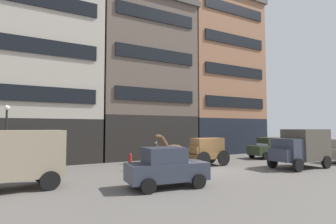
% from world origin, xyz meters
% --- Properties ---
extents(ground_plane, '(120.00, 120.00, 0.00)m').
position_xyz_m(ground_plane, '(0.00, 0.00, 0.00)').
color(ground_plane, '#605B56').
extents(building_far_left, '(8.74, 6.89, 17.36)m').
position_xyz_m(building_far_left, '(-9.19, 9.38, 8.72)').
color(building_far_left, black).
rests_on(building_far_left, ground_plane).
extents(building_center_left, '(9.31, 6.89, 14.84)m').
position_xyz_m(building_center_left, '(-0.51, 9.39, 7.46)').
color(building_center_left, black).
rests_on(building_center_left, ground_plane).
extents(building_center_right, '(9.76, 6.89, 17.29)m').
position_xyz_m(building_center_right, '(8.68, 9.38, 8.68)').
color(building_center_right, black).
rests_on(building_center_right, ground_plane).
extents(cargo_wagon, '(2.95, 1.59, 1.98)m').
position_xyz_m(cargo_wagon, '(1.12, 1.25, 1.15)').
color(cargo_wagon, brown).
rests_on(cargo_wagon, ground_plane).
extents(draft_horse, '(2.35, 0.65, 2.30)m').
position_xyz_m(draft_horse, '(-1.83, 1.25, 1.27)').
color(draft_horse, '#513823').
rests_on(draft_horse, ground_plane).
extents(delivery_truck_near, '(4.48, 2.46, 2.62)m').
position_xyz_m(delivery_truck_near, '(-10.86, -0.50, 1.42)').
color(delivery_truck_near, '#7A6B4C').
rests_on(delivery_truck_near, ground_plane).
extents(delivery_truck_far, '(4.35, 2.13, 2.62)m').
position_xyz_m(delivery_truck_far, '(6.03, -2.69, 1.42)').
color(delivery_truck_far, '#333847').
rests_on(delivery_truck_far, ground_plane).
extents(sedan_light, '(3.80, 2.06, 1.83)m').
position_xyz_m(sedan_light, '(8.82, 2.26, 0.91)').
color(sedan_light, '#2D3823').
rests_on(sedan_light, ground_plane).
extents(sedan_parked_curb, '(3.83, 2.13, 1.83)m').
position_xyz_m(sedan_parked_curb, '(-4.71, -3.29, 0.91)').
color(sedan_parked_curb, '#333847').
rests_on(sedan_parked_curb, ground_plane).
extents(pedestrian_officer, '(0.51, 0.51, 1.79)m').
position_xyz_m(pedestrian_officer, '(-1.68, 3.93, 0.98)').
color(pedestrian_officer, '#38332D').
rests_on(pedestrian_officer, ground_plane).
extents(streetlamp_curbside, '(0.32, 0.32, 4.12)m').
position_xyz_m(streetlamp_curbside, '(-11.43, 4.87, 2.67)').
color(streetlamp_curbside, black).
rests_on(streetlamp_curbside, ground_plane).
extents(fire_hydrant_curbside, '(0.24, 0.24, 0.83)m').
position_xyz_m(fire_hydrant_curbside, '(-3.48, 4.58, 0.43)').
color(fire_hydrant_curbside, maroon).
rests_on(fire_hydrant_curbside, ground_plane).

